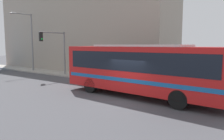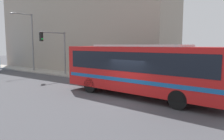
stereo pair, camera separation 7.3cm
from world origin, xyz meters
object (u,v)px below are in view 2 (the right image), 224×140
at_px(fire_hydrant, 105,75).
at_px(traffic_light_pole, 56,45).
at_px(parking_meter, 78,68).
at_px(street_lamp, 30,37).
at_px(city_bus, 140,67).

bearing_deg(fire_hydrant, traffic_light_pole, 100.50).
relative_size(parking_meter, street_lamp, 0.17).
bearing_deg(parking_meter, street_lamp, 91.13).
distance_m(fire_hydrant, traffic_light_pole, 6.43).
distance_m(city_bus, street_lamp, 18.12).
height_order(city_bus, parking_meter, city_bus).
xyz_separation_m(city_bus, traffic_light_pole, (2.74, 11.57, 1.39)).
relative_size(fire_hydrant, street_lamp, 0.11).
relative_size(city_bus, traffic_light_pole, 2.41).
height_order(traffic_light_pole, parking_meter, traffic_light_pole).
height_order(parking_meter, street_lamp, street_lamp).
distance_m(fire_hydrant, street_lamp, 12.31).
height_order(city_bus, street_lamp, street_lamp).
distance_m(traffic_light_pole, street_lamp, 6.17).
bearing_deg(traffic_light_pole, parking_meter, -64.12).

